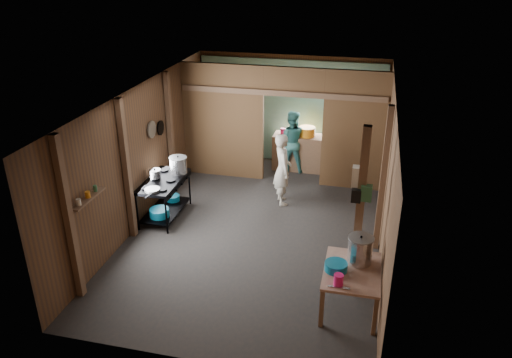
% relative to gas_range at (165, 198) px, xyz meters
% --- Properties ---
extents(floor, '(4.50, 7.00, 0.00)m').
position_rel_gas_range_xyz_m(floor, '(1.88, 0.00, -0.40)').
color(floor, '#242424').
rests_on(floor, ground).
extents(ceiling, '(4.50, 7.00, 0.00)m').
position_rel_gas_range_xyz_m(ceiling, '(1.88, 0.00, 2.20)').
color(ceiling, '#37322D').
rests_on(ceiling, ground).
extents(wall_back, '(4.50, 0.00, 2.60)m').
position_rel_gas_range_xyz_m(wall_back, '(1.88, 3.50, 0.90)').
color(wall_back, brown).
rests_on(wall_back, ground).
extents(wall_front, '(4.50, 0.00, 2.60)m').
position_rel_gas_range_xyz_m(wall_front, '(1.88, -3.50, 0.90)').
color(wall_front, brown).
rests_on(wall_front, ground).
extents(wall_left, '(0.00, 7.00, 2.60)m').
position_rel_gas_range_xyz_m(wall_left, '(-0.37, 0.00, 0.90)').
color(wall_left, brown).
rests_on(wall_left, ground).
extents(wall_right, '(0.00, 7.00, 2.60)m').
position_rel_gas_range_xyz_m(wall_right, '(4.13, 0.00, 0.90)').
color(wall_right, brown).
rests_on(wall_right, ground).
extents(partition_left, '(1.85, 0.10, 2.60)m').
position_rel_gas_range_xyz_m(partition_left, '(0.55, 2.20, 0.90)').
color(partition_left, brown).
rests_on(partition_left, floor).
extents(partition_right, '(1.35, 0.10, 2.60)m').
position_rel_gas_range_xyz_m(partition_right, '(3.46, 2.20, 0.90)').
color(partition_right, brown).
rests_on(partition_right, floor).
extents(partition_header, '(1.30, 0.10, 0.60)m').
position_rel_gas_range_xyz_m(partition_header, '(2.13, 2.20, 1.90)').
color(partition_header, brown).
rests_on(partition_header, wall_back).
extents(turquoise_panel, '(4.40, 0.06, 2.50)m').
position_rel_gas_range_xyz_m(turquoise_panel, '(1.88, 3.44, 0.85)').
color(turquoise_panel, '#78ACA8').
rests_on(turquoise_panel, wall_back).
extents(back_counter, '(1.20, 0.50, 0.85)m').
position_rel_gas_range_xyz_m(back_counter, '(2.18, 2.95, 0.03)').
color(back_counter, brown).
rests_on(back_counter, floor).
extents(wall_clock, '(0.20, 0.03, 0.20)m').
position_rel_gas_range_xyz_m(wall_clock, '(2.13, 3.40, 1.50)').
color(wall_clock, beige).
rests_on(wall_clock, wall_back).
extents(post_left_a, '(0.10, 0.12, 2.60)m').
position_rel_gas_range_xyz_m(post_left_a, '(-0.30, -2.60, 0.90)').
color(post_left_a, brown).
rests_on(post_left_a, floor).
extents(post_left_b, '(0.10, 0.12, 2.60)m').
position_rel_gas_range_xyz_m(post_left_b, '(-0.30, -0.80, 0.90)').
color(post_left_b, brown).
rests_on(post_left_b, floor).
extents(post_left_c, '(0.10, 0.12, 2.60)m').
position_rel_gas_range_xyz_m(post_left_c, '(-0.30, 1.20, 0.90)').
color(post_left_c, brown).
rests_on(post_left_c, floor).
extents(post_right, '(0.10, 0.12, 2.60)m').
position_rel_gas_range_xyz_m(post_right, '(4.06, -0.20, 0.90)').
color(post_right, brown).
rests_on(post_right, floor).
extents(post_free, '(0.12, 0.12, 2.60)m').
position_rel_gas_range_xyz_m(post_free, '(3.73, -1.30, 0.90)').
color(post_free, brown).
rests_on(post_free, floor).
extents(cross_beam, '(4.40, 0.12, 0.12)m').
position_rel_gas_range_xyz_m(cross_beam, '(1.88, 2.15, 1.65)').
color(cross_beam, brown).
rests_on(cross_beam, wall_left).
extents(pan_lid_big, '(0.03, 0.34, 0.34)m').
position_rel_gas_range_xyz_m(pan_lid_big, '(-0.33, 0.40, 1.25)').
color(pan_lid_big, gray).
rests_on(pan_lid_big, wall_left).
extents(pan_lid_small, '(0.03, 0.30, 0.30)m').
position_rel_gas_range_xyz_m(pan_lid_small, '(-0.33, 0.80, 1.15)').
color(pan_lid_small, black).
rests_on(pan_lid_small, wall_left).
extents(wall_shelf, '(0.14, 0.80, 0.03)m').
position_rel_gas_range_xyz_m(wall_shelf, '(-0.27, -2.10, 1.00)').
color(wall_shelf, brown).
rests_on(wall_shelf, wall_left).
extents(jar_white, '(0.07, 0.07, 0.10)m').
position_rel_gas_range_xyz_m(jar_white, '(-0.27, -2.35, 1.07)').
color(jar_white, beige).
rests_on(jar_white, wall_shelf).
extents(jar_yellow, '(0.08, 0.08, 0.10)m').
position_rel_gas_range_xyz_m(jar_yellow, '(-0.27, -2.10, 1.07)').
color(jar_yellow, orange).
rests_on(jar_yellow, wall_shelf).
extents(jar_green, '(0.06, 0.06, 0.10)m').
position_rel_gas_range_xyz_m(jar_green, '(-0.27, -1.88, 1.07)').
color(jar_green, '#306740').
rests_on(jar_green, wall_shelf).
extents(bag_white, '(0.22, 0.15, 0.32)m').
position_rel_gas_range_xyz_m(bag_white, '(3.68, -1.22, 1.38)').
color(bag_white, beige).
rests_on(bag_white, post_free).
extents(bag_green, '(0.16, 0.12, 0.24)m').
position_rel_gas_range_xyz_m(bag_green, '(3.80, -1.36, 1.20)').
color(bag_green, '#306740').
rests_on(bag_green, post_free).
extents(bag_black, '(0.14, 0.10, 0.20)m').
position_rel_gas_range_xyz_m(bag_black, '(3.66, -1.38, 1.15)').
color(bag_black, black).
rests_on(bag_black, post_free).
extents(gas_range, '(0.69, 1.34, 0.79)m').
position_rel_gas_range_xyz_m(gas_range, '(0.00, 0.00, 0.00)').
color(gas_range, black).
rests_on(gas_range, floor).
extents(prep_table, '(0.80, 1.10, 0.65)m').
position_rel_gas_range_xyz_m(prep_table, '(3.71, -1.96, -0.07)').
color(prep_table, tan).
rests_on(prep_table, floor).
extents(stove_pot_large, '(0.40, 0.40, 0.35)m').
position_rel_gas_range_xyz_m(stove_pot_large, '(0.17, 0.39, 0.55)').
color(stove_pot_large, '#BDBDBF').
rests_on(stove_pot_large, gas_range).
extents(stove_pot_med, '(0.30, 0.30, 0.21)m').
position_rel_gas_range_xyz_m(stove_pot_med, '(-0.17, 0.03, 0.48)').
color(stove_pot_med, '#BDBDBF').
rests_on(stove_pot_med, gas_range).
extents(frying_pan, '(0.37, 0.55, 0.07)m').
position_rel_gas_range_xyz_m(frying_pan, '(0.00, -0.49, 0.42)').
color(frying_pan, gray).
rests_on(frying_pan, gas_range).
extents(blue_tub_front, '(0.38, 0.38, 0.16)m').
position_rel_gas_range_xyz_m(blue_tub_front, '(0.00, -0.29, -0.16)').
color(blue_tub_front, '#0D6C8F').
rests_on(blue_tub_front, gas_range).
extents(blue_tub_back, '(0.27, 0.27, 0.11)m').
position_rel_gas_range_xyz_m(blue_tub_back, '(0.00, 0.39, -0.19)').
color(blue_tub_back, '#0D6C8F').
rests_on(blue_tub_back, gas_range).
extents(stock_pot, '(0.45, 0.45, 0.44)m').
position_rel_gas_range_xyz_m(stock_pot, '(3.79, -1.74, 0.46)').
color(stock_pot, '#BDBDBF').
rests_on(stock_pot, prep_table).
extents(wash_basin, '(0.38, 0.38, 0.12)m').
position_rel_gas_range_xyz_m(wash_basin, '(3.48, -2.02, 0.32)').
color(wash_basin, '#0D6C8F').
rests_on(wash_basin, prep_table).
extents(pink_bucket, '(0.15, 0.15, 0.16)m').
position_rel_gas_range_xyz_m(pink_bucket, '(3.54, -2.35, 0.34)').
color(pink_bucket, '#DE1769').
rests_on(pink_bucket, prep_table).
extents(knife, '(0.30, 0.04, 0.01)m').
position_rel_gas_range_xyz_m(knife, '(3.56, -2.42, 0.26)').
color(knife, '#BDBDBF').
rests_on(knife, prep_table).
extents(yellow_tub, '(0.39, 0.39, 0.22)m').
position_rel_gas_range_xyz_m(yellow_tub, '(2.35, 2.95, 0.56)').
color(yellow_tub, orange).
rests_on(yellow_tub, back_counter).
extents(red_cup, '(0.12, 0.12, 0.14)m').
position_rel_gas_range_xyz_m(red_cup, '(1.79, 2.95, 0.53)').
color(red_cup, '#A51238').
rests_on(red_cup, back_counter).
extents(cook, '(0.54, 0.64, 1.50)m').
position_rel_gas_range_xyz_m(cook, '(2.12, 1.12, 0.36)').
color(cook, beige).
rests_on(cook, floor).
extents(worker_back, '(0.74, 0.59, 1.47)m').
position_rel_gas_range_xyz_m(worker_back, '(2.01, 2.82, 0.34)').
color(worker_back, teal).
rests_on(worker_back, floor).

